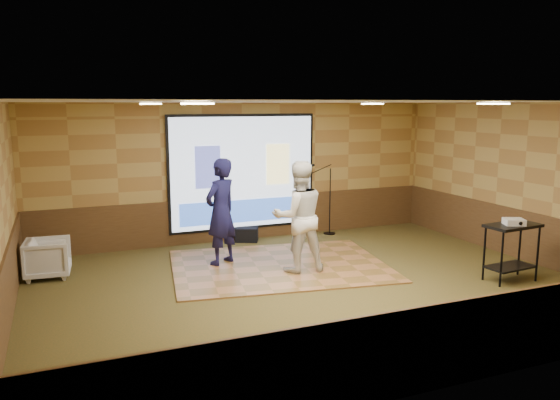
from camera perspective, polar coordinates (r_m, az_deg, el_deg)
name	(u,v)px	position (r m, az deg, el deg)	size (l,w,h in m)	color
ground	(311,286)	(9.13, 3.22, -8.98)	(9.00, 9.00, 0.00)	#333D1B
room_shell	(312,160)	(8.68, 3.36, 4.21)	(9.04, 7.04, 3.02)	#AD8E48
wainscot_back	(243,218)	(12.12, -3.85, -1.89)	(9.00, 0.04, 0.95)	#462E17
wainscot_front	(453,344)	(6.22, 17.64, -14.10)	(9.00, 0.04, 0.95)	#462E17
wainscot_left	(7,294)	(8.20, -26.67, -8.78)	(0.04, 7.00, 0.95)	#462E17
wainscot_right	(519,234)	(11.59, 23.71, -3.28)	(0.04, 7.00, 0.95)	#462E17
projector_screen	(243,173)	(11.92, -3.84, 2.78)	(3.32, 0.06, 2.52)	black
downlight_nw	(151,104)	(9.70, -13.37, 9.75)	(0.32, 0.32, 0.02)	#FBEABC
downlight_ne	(372,104)	(11.27, 9.64, 9.88)	(0.32, 0.32, 0.02)	#FBEABC
downlight_sw	(197,104)	(6.47, -8.66, 9.93)	(0.32, 0.32, 0.02)	#FBEABC
downlight_se	(493,104)	(8.64, 21.40, 9.35)	(0.32, 0.32, 0.02)	#FBEABC
dance_floor	(279,266)	(10.18, -0.07, -6.87)	(3.89, 2.96, 0.03)	#9E663A
player_left	(221,212)	(10.10, -6.20, -1.21)	(0.72, 0.47, 1.97)	#14143F
player_right	(299,217)	(9.61, 1.96, -1.74)	(0.96, 0.75, 1.97)	silver
av_table	(512,241)	(10.00, 23.06, -3.98)	(0.93, 0.49, 0.98)	black
projector	(514,222)	(9.88, 23.26, -2.10)	(0.31, 0.26, 0.10)	silver
mic_stand	(328,213)	(12.59, 5.00, -1.37)	(0.65, 0.26, 1.65)	black
banquet_chair	(48,258)	(10.30, -23.09, -5.61)	(0.72, 0.74, 0.68)	gray
duffel_bag	(247,234)	(11.98, -3.51, -3.61)	(0.49, 0.33, 0.30)	black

